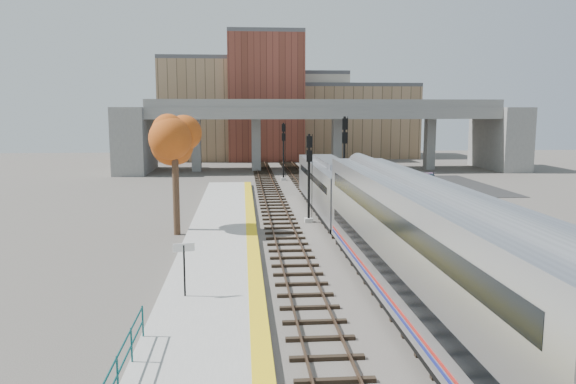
{
  "coord_description": "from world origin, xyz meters",
  "views": [
    {
      "loc": [
        -5.9,
        -30.89,
        8.13
      ],
      "look_at": [
        -2.76,
        7.49,
        2.5
      ],
      "focal_mm": 35.0,
      "sensor_mm": 36.0,
      "label": 1
    }
  ],
  "objects_px": {
    "signal_mast_near": "(309,181)",
    "car_a": "(428,185)",
    "signal_mast_far": "(284,153)",
    "car_c": "(429,178)",
    "car_b": "(407,179)",
    "tree": "(175,143)",
    "locomotive": "(330,185)",
    "coach": "(421,248)",
    "signal_mast_mid": "(344,159)"
  },
  "relations": [
    {
      "from": "locomotive",
      "to": "signal_mast_near",
      "type": "bearing_deg",
      "value": -121.83
    },
    {
      "from": "car_c",
      "to": "car_b",
      "type": "bearing_deg",
      "value": -136.83
    },
    {
      "from": "coach",
      "to": "car_c",
      "type": "relative_size",
      "value": 6.73
    },
    {
      "from": "locomotive",
      "to": "car_c",
      "type": "xyz_separation_m",
      "value": [
        14.0,
        17.53,
        -1.7
      ]
    },
    {
      "from": "coach",
      "to": "car_c",
      "type": "bearing_deg",
      "value": 70.77
    },
    {
      "from": "locomotive",
      "to": "signal_mast_mid",
      "type": "xyz_separation_m",
      "value": [
        2.0,
        5.01,
        1.59
      ]
    },
    {
      "from": "coach",
      "to": "tree",
      "type": "distance_m",
      "value": 19.75
    },
    {
      "from": "signal_mast_far",
      "to": "car_a",
      "type": "xyz_separation_m",
      "value": [
        13.98,
        -9.87,
        -2.62
      ]
    },
    {
      "from": "signal_mast_mid",
      "to": "tree",
      "type": "distance_m",
      "value": 17.8
    },
    {
      "from": "coach",
      "to": "signal_mast_far",
      "type": "relative_size",
      "value": 3.74
    },
    {
      "from": "car_b",
      "to": "signal_mast_mid",
      "type": "bearing_deg",
      "value": -150.16
    },
    {
      "from": "coach",
      "to": "signal_mast_mid",
      "type": "relative_size",
      "value": 3.29
    },
    {
      "from": "signal_mast_far",
      "to": "signal_mast_near",
      "type": "bearing_deg",
      "value": -90.0
    },
    {
      "from": "signal_mast_near",
      "to": "tree",
      "type": "xyz_separation_m",
      "value": [
        -9.14,
        -3.31,
        2.96
      ]
    },
    {
      "from": "signal_mast_mid",
      "to": "signal_mast_near",
      "type": "bearing_deg",
      "value": -116.03
    },
    {
      "from": "car_c",
      "to": "signal_mast_near",
      "type": "bearing_deg",
      "value": -109.34
    },
    {
      "from": "car_b",
      "to": "coach",
      "type": "bearing_deg",
      "value": -126.97
    },
    {
      "from": "signal_mast_mid",
      "to": "car_b",
      "type": "height_order",
      "value": "signal_mast_mid"
    },
    {
      "from": "signal_mast_near",
      "to": "signal_mast_mid",
      "type": "xyz_separation_m",
      "value": [
        4.1,
        8.4,
        0.79
      ]
    },
    {
      "from": "coach",
      "to": "tree",
      "type": "relative_size",
      "value": 3.07
    },
    {
      "from": "car_b",
      "to": "locomotive",
      "type": "bearing_deg",
      "value": -145.44
    },
    {
      "from": "locomotive",
      "to": "coach",
      "type": "height_order",
      "value": "coach"
    },
    {
      "from": "car_a",
      "to": "signal_mast_far",
      "type": "bearing_deg",
      "value": 144.26
    },
    {
      "from": "coach",
      "to": "car_c",
      "type": "xyz_separation_m",
      "value": [
        14.0,
        40.14,
        -2.22
      ]
    },
    {
      "from": "locomotive",
      "to": "car_a",
      "type": "height_order",
      "value": "locomotive"
    },
    {
      "from": "signal_mast_far",
      "to": "locomotive",
      "type": "bearing_deg",
      "value": -84.44
    },
    {
      "from": "signal_mast_far",
      "to": "tree",
      "type": "xyz_separation_m",
      "value": [
        -9.14,
        -28.25,
        2.79
      ]
    },
    {
      "from": "coach",
      "to": "car_a",
      "type": "bearing_deg",
      "value": 70.89
    },
    {
      "from": "signal_mast_mid",
      "to": "car_b",
      "type": "distance_m",
      "value": 14.75
    },
    {
      "from": "car_a",
      "to": "signal_mast_near",
      "type": "bearing_deg",
      "value": -133.38
    },
    {
      "from": "signal_mast_near",
      "to": "car_a",
      "type": "bearing_deg",
      "value": 47.15
    },
    {
      "from": "locomotive",
      "to": "car_b",
      "type": "distance_m",
      "value": 19.68
    },
    {
      "from": "locomotive",
      "to": "car_a",
      "type": "relative_size",
      "value": 5.53
    },
    {
      "from": "locomotive",
      "to": "car_c",
      "type": "height_order",
      "value": "locomotive"
    },
    {
      "from": "car_a",
      "to": "locomotive",
      "type": "bearing_deg",
      "value": -136.0
    },
    {
      "from": "signal_mast_far",
      "to": "car_b",
      "type": "relative_size",
      "value": 1.85
    },
    {
      "from": "signal_mast_mid",
      "to": "locomotive",
      "type": "bearing_deg",
      "value": -111.75
    },
    {
      "from": "signal_mast_near",
      "to": "car_b",
      "type": "distance_m",
      "value": 23.72
    },
    {
      "from": "locomotive",
      "to": "car_b",
      "type": "relative_size",
      "value": 5.28
    },
    {
      "from": "signal_mast_near",
      "to": "signal_mast_far",
      "type": "height_order",
      "value": "signal_mast_far"
    },
    {
      "from": "signal_mast_near",
      "to": "signal_mast_far",
      "type": "distance_m",
      "value": 24.94
    },
    {
      "from": "signal_mast_near",
      "to": "car_c",
      "type": "relative_size",
      "value": 1.73
    },
    {
      "from": "signal_mast_far",
      "to": "car_c",
      "type": "height_order",
      "value": "signal_mast_far"
    },
    {
      "from": "coach",
      "to": "signal_mast_mid",
      "type": "height_order",
      "value": "signal_mast_mid"
    },
    {
      "from": "signal_mast_far",
      "to": "car_c",
      "type": "xyz_separation_m",
      "value": [
        16.1,
        -4.03,
        -2.67
      ]
    },
    {
      "from": "locomotive",
      "to": "signal_mast_far",
      "type": "xyz_separation_m",
      "value": [
        -2.1,
        21.56,
        0.97
      ]
    },
    {
      "from": "signal_mast_far",
      "to": "tree",
      "type": "distance_m",
      "value": 29.82
    },
    {
      "from": "locomotive",
      "to": "signal_mast_near",
      "type": "relative_size",
      "value": 2.96
    },
    {
      "from": "tree",
      "to": "car_c",
      "type": "bearing_deg",
      "value": 43.83
    },
    {
      "from": "tree",
      "to": "car_b",
      "type": "bearing_deg",
      "value": 45.7
    }
  ]
}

